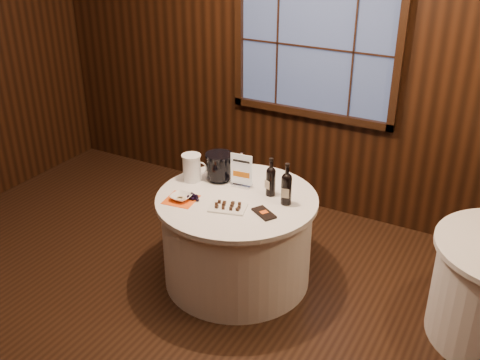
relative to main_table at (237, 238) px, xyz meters
The scene contains 13 objects.
ground 1.07m from the main_table, 90.00° to the right, with size 6.00×6.00×0.00m, color black.
back_wall 1.88m from the main_table, 90.00° to the left, with size 6.00×0.10×3.00m.
main_table is the anchor object (origin of this frame).
sign_stand 0.52m from the main_table, 107.71° to the left, with size 0.18×0.10×0.30m.
port_bottle_left 0.58m from the main_table, 37.48° to the left, with size 0.08×0.09×0.32m.
port_bottle_right 0.66m from the main_table, 13.46° to the left, with size 0.08×0.09×0.34m.
ice_bucket 0.61m from the main_table, 144.40° to the left, with size 0.23×0.23×0.23m.
chocolate_plate 0.44m from the main_table, 81.22° to the right, with size 0.32×0.25×0.04m.
chocolate_box 0.52m from the main_table, 23.79° to the right, with size 0.20×0.10×0.02m, color black.
grape_bunch 0.52m from the main_table, 146.64° to the right, with size 0.19×0.10×0.04m.
glass_pitcher 0.69m from the main_table, behind, with size 0.21×0.16×0.23m.
orange_napkin 0.58m from the main_table, 145.00° to the right, with size 0.23×0.23×0.00m, color #F85814.
cracker_bowl 0.60m from the main_table, 145.00° to the right, with size 0.16×0.16×0.04m, color white.
Camera 1 is at (1.91, -2.38, 2.85)m, focal length 42.00 mm.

